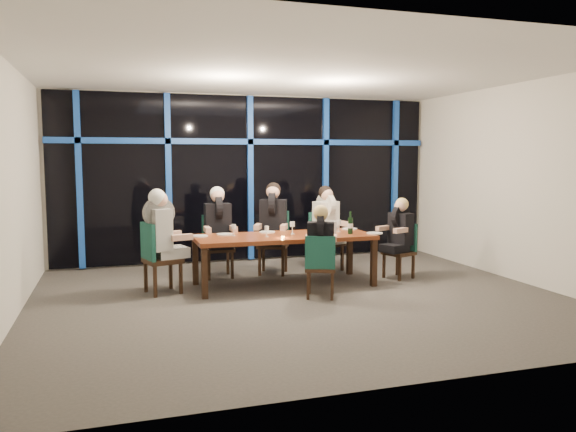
{
  "coord_description": "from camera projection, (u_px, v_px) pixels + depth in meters",
  "views": [
    {
      "loc": [
        -2.36,
        -6.98,
        1.88
      ],
      "look_at": [
        0.0,
        0.6,
        1.05
      ],
      "focal_mm": 35.0,
      "sensor_mm": 36.0,
      "label": 1
    }
  ],
  "objects": [
    {
      "name": "wine_glass_c",
      "position": [
        316.0,
        225.0,
        8.37
      ],
      "size": [
        0.06,
        0.06,
        0.16
      ],
      "color": "white",
      "rests_on": "dining_table"
    },
    {
      "name": "tea_light",
      "position": [
        283.0,
        237.0,
        7.9
      ],
      "size": [
        0.04,
        0.04,
        0.03
      ],
      "primitive_type": "cylinder",
      "color": "#FDA54C",
      "rests_on": "dining_table"
    },
    {
      "name": "wine_glass_b",
      "position": [
        292.0,
        225.0,
        8.3
      ],
      "size": [
        0.07,
        0.07,
        0.19
      ],
      "color": "white",
      "rests_on": "dining_table"
    },
    {
      "name": "plate_far_right",
      "position": [
        350.0,
        229.0,
        8.87
      ],
      "size": [
        0.24,
        0.24,
        0.01
      ],
      "primitive_type": "cylinder",
      "color": "white",
      "rests_on": "dining_table"
    },
    {
      "name": "water_pitcher",
      "position": [
        333.0,
        228.0,
        8.24
      ],
      "size": [
        0.12,
        0.11,
        0.2
      ],
      "rotation": [
        0.0,
        0.0,
        -0.26
      ],
      "color": "silver",
      "rests_on": "dining_table"
    },
    {
      "name": "plate_end_left",
      "position": [
        199.0,
        236.0,
        8.05
      ],
      "size": [
        0.24,
        0.24,
        0.01
      ],
      "primitive_type": "cylinder",
      "color": "white",
      "rests_on": "dining_table"
    },
    {
      "name": "window_wall",
      "position": [
        250.0,
        176.0,
        10.15
      ],
      "size": [
        6.86,
        0.43,
        2.94
      ],
      "color": "black",
      "rests_on": "ground"
    },
    {
      "name": "chair_end_right",
      "position": [
        402.0,
        247.0,
        8.78
      ],
      "size": [
        0.51,
        0.51,
        0.86
      ],
      "rotation": [
        0.0,
        0.0,
        5.08
      ],
      "color": "black",
      "rests_on": "ground"
    },
    {
      "name": "chair_near_mid",
      "position": [
        320.0,
        263.0,
        7.47
      ],
      "size": [
        0.52,
        0.52,
        0.86
      ],
      "rotation": [
        0.0,
        0.0,
        2.74
      ],
      "color": "black",
      "rests_on": "ground"
    },
    {
      "name": "plate_far_mid",
      "position": [
        267.0,
        232.0,
        8.48
      ],
      "size": [
        0.24,
        0.24,
        0.01
      ],
      "primitive_type": "cylinder",
      "color": "white",
      "rests_on": "dining_table"
    },
    {
      "name": "dining_table",
      "position": [
        284.0,
        240.0,
        8.22
      ],
      "size": [
        2.6,
        1.0,
        0.75
      ],
      "color": "brown",
      "rests_on": "ground"
    },
    {
      "name": "wine_glass_d",
      "position": [
        234.0,
        227.0,
        8.12
      ],
      "size": [
        0.06,
        0.06,
        0.17
      ],
      "color": "silver",
      "rests_on": "dining_table"
    },
    {
      "name": "chair_far_right",
      "position": [
        324.0,
        238.0,
        9.42
      ],
      "size": [
        0.56,
        0.56,
        0.96
      ],
      "rotation": [
        0.0,
        0.0,
        0.31
      ],
      "color": "black",
      "rests_on": "ground"
    },
    {
      "name": "diner_near_mid",
      "position": [
        321.0,
        237.0,
        7.5
      ],
      "size": [
        0.53,
        0.59,
        0.83
      ],
      "rotation": [
        0.0,
        0.0,
        2.74
      ],
      "color": "black",
      "rests_on": "ground"
    },
    {
      "name": "chair_end_left",
      "position": [
        156.0,
        254.0,
        7.71
      ],
      "size": [
        0.57,
        0.57,
        0.99
      ],
      "rotation": [
        0.0,
        0.0,
        1.86
      ],
      "color": "black",
      "rests_on": "ground"
    },
    {
      "name": "diner_far_right",
      "position": [
        327.0,
        216.0,
        9.31
      ],
      "size": [
        0.57,
        0.65,
        0.94
      ],
      "rotation": [
        0.0,
        0.0,
        0.31
      ],
      "color": "silver",
      "rests_on": "ground"
    },
    {
      "name": "plate_near_mid",
      "position": [
        322.0,
        236.0,
        8.07
      ],
      "size": [
        0.24,
        0.24,
        0.01
      ],
      "primitive_type": "cylinder",
      "color": "white",
      "rests_on": "dining_table"
    },
    {
      "name": "wine_bottle",
      "position": [
        350.0,
        225.0,
        8.31
      ],
      "size": [
        0.08,
        0.08,
        0.34
      ],
      "rotation": [
        0.0,
        0.0,
        0.02
      ],
      "color": "black",
      "rests_on": "dining_table"
    },
    {
      "name": "diner_far_left",
      "position": [
        218.0,
        219.0,
        8.75
      ],
      "size": [
        0.48,
        0.6,
        0.95
      ],
      "rotation": [
        0.0,
        0.0,
        -0.01
      ],
      "color": "black",
      "rests_on": "ground"
    },
    {
      "name": "wine_glass_a",
      "position": [
        267.0,
        229.0,
        8.02
      ],
      "size": [
        0.06,
        0.06,
        0.15
      ],
      "color": "white",
      "rests_on": "dining_table"
    },
    {
      "name": "diner_far_mid",
      "position": [
        273.0,
        215.0,
        9.02
      ],
      "size": [
        0.64,
        0.69,
        0.98
      ],
      "rotation": [
        0.0,
        0.0,
        -0.43
      ],
      "color": "black",
      "rests_on": "ground"
    },
    {
      "name": "plate_far_left",
      "position": [
        225.0,
        234.0,
        8.24
      ],
      "size": [
        0.24,
        0.24,
        0.01
      ],
      "primitive_type": "cylinder",
      "color": "white",
      "rests_on": "dining_table"
    },
    {
      "name": "chair_far_left",
      "position": [
        217.0,
        242.0,
        8.87
      ],
      "size": [
        0.46,
        0.46,
        0.97
      ],
      "rotation": [
        0.0,
        0.0,
        -0.01
      ],
      "color": "black",
      "rests_on": "ground"
    },
    {
      "name": "diner_end_left",
      "position": [
        162.0,
        226.0,
        7.72
      ],
      "size": [
        0.67,
        0.58,
        0.97
      ],
      "rotation": [
        0.0,
        0.0,
        1.86
      ],
      "color": "black",
      "rests_on": "ground"
    },
    {
      "name": "room",
      "position": [
        302.0,
        146.0,
        7.32
      ],
      "size": [
        7.04,
        7.0,
        3.02
      ],
      "color": "#4F4B46",
      "rests_on": "ground"
    },
    {
      "name": "diner_end_right",
      "position": [
        399.0,
        226.0,
        8.7
      ],
      "size": [
        0.59,
        0.53,
        0.83
      ],
      "rotation": [
        0.0,
        0.0,
        5.08
      ],
      "color": "black",
      "rests_on": "ground"
    },
    {
      "name": "chair_far_mid",
      "position": [
        274.0,
        239.0,
        9.14
      ],
      "size": [
        0.62,
        0.62,
        1.01
      ],
      "rotation": [
        0.0,
        0.0,
        -0.43
      ],
      "color": "black",
      "rests_on": "ground"
    },
    {
      "name": "plate_end_right",
      "position": [
        371.0,
        233.0,
        8.34
      ],
      "size": [
        0.24,
        0.24,
        0.01
      ],
      "primitive_type": "cylinder",
      "color": "white",
      "rests_on": "dining_table"
    },
    {
      "name": "wine_glass_e",
      "position": [
        339.0,
        223.0,
        8.56
      ],
      "size": [
        0.07,
        0.07,
        0.18
      ],
      "color": "silver",
      "rests_on": "dining_table"
    }
  ]
}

